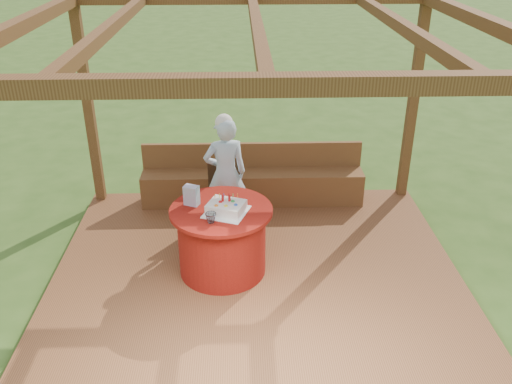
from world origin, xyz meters
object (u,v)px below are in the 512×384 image
chair (225,190)px  elderly_woman (225,172)px  gift_bag (192,195)px  birthday_cake (226,207)px  bench (253,184)px  drinking_glass (211,218)px  table (222,240)px

chair → elderly_woman: (0.01, -0.07, 0.28)m
chair → gift_bag: (-0.33, -0.95, 0.42)m
elderly_woman → birthday_cake: (0.03, -1.06, 0.09)m
bench → drinking_glass: bearing=-103.7°
table → elderly_woman: 1.05m
elderly_woman → birthday_cake: elderly_woman is taller
chair → elderly_woman: elderly_woman is taller
chair → drinking_glass: drinking_glass is taller
bench → gift_bag: size_ratio=13.73×
bench → birthday_cake: size_ratio=5.58×
gift_bag → drinking_glass: 0.45m
gift_bag → chair: bearing=93.8°
gift_bag → bench: bearing=89.0°
chair → birthday_cake: size_ratio=1.59×
bench → chair: 0.72m
birthday_cake → table: bearing=127.8°
chair → drinking_glass: (-0.11, -1.34, 0.36)m
bench → birthday_cake: (-0.32, -1.72, 0.57)m
table → elderly_woman: (0.03, 0.99, 0.35)m
birthday_cake → gift_bag: 0.42m
bench → birthday_cake: birthday_cake is taller
table → drinking_glass: size_ratio=9.71×
table → chair: bearing=89.0°
table → drinking_glass: bearing=-108.3°
table → gift_bag: (-0.31, 0.11, 0.49)m
elderly_woman → drinking_glass: bearing=-95.4°
table → drinking_glass: 0.53m
chair → drinking_glass: size_ratio=7.54×
elderly_woman → drinking_glass: elderly_woman is taller
bench → chair: (-0.36, -0.59, 0.20)m
birthday_cake → drinking_glass: bearing=-125.8°
chair → elderly_woman: 0.29m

